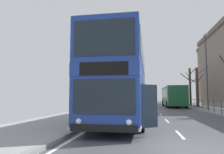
# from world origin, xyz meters

# --- Properties ---
(ground) EXTENTS (15.80, 140.00, 0.20)m
(ground) POSITION_xyz_m (-0.72, -0.00, 0.04)
(ground) COLOR #49494E
(double_decker_bus_main) EXTENTS (3.20, 11.31, 4.54)m
(double_decker_bus_main) POSITION_xyz_m (-2.68, 6.34, 2.37)
(double_decker_bus_main) COLOR navy
(double_decker_bus_main) RESTS_ON ground
(background_bus_far_lane) EXTENTS (2.80, 10.72, 2.98)m
(background_bus_far_lane) POSITION_xyz_m (2.90, 26.31, 1.63)
(background_bus_far_lane) COLOR #19512D
(background_bus_far_lane) RESTS_ON ground
(street_lamp_far_side) EXTENTS (0.28, 0.60, 8.40)m
(street_lamp_far_side) POSITION_xyz_m (5.50, 18.05, 4.96)
(street_lamp_far_side) COLOR #38383D
(street_lamp_far_side) RESTS_ON ground
(bare_tree_far_01) EXTENTS (2.57, 1.51, 6.00)m
(bare_tree_far_01) POSITION_xyz_m (5.97, 29.06, 3.29)
(bare_tree_far_01) COLOR #423328
(bare_tree_far_01) RESTS_ON ground
(bare_tree_far_02) EXTENTS (2.52, 1.51, 5.52)m
(bare_tree_far_02) POSITION_xyz_m (5.73, 23.43, 2.89)
(bare_tree_far_02) COLOR #4C3D2D
(bare_tree_far_02) RESTS_ON ground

